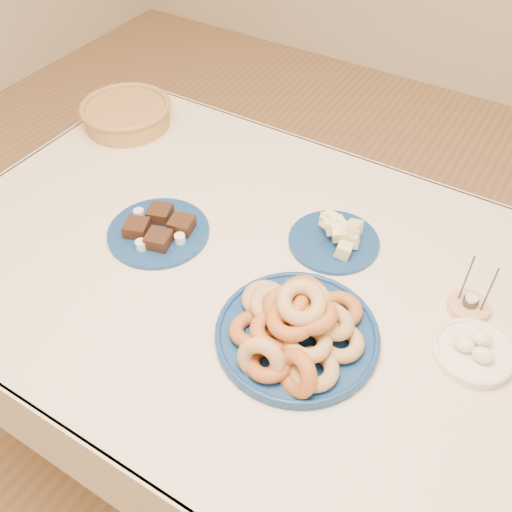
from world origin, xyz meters
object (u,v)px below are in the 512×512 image
(dining_table, at_px, (266,301))
(brownie_plate, at_px, (159,230))
(wicker_basket, at_px, (126,113))
(egg_bowl, at_px, (473,351))
(melon_plate, at_px, (336,236))
(donut_platter, at_px, (297,328))
(candle_holder, at_px, (469,306))

(dining_table, distance_m, brownie_plate, 0.33)
(dining_table, bearing_deg, wicker_basket, 155.41)
(wicker_basket, distance_m, egg_bowl, 1.24)
(egg_bowl, bearing_deg, melon_plate, 157.90)
(donut_platter, distance_m, candle_holder, 0.40)
(wicker_basket, xyz_separation_m, egg_bowl, (1.20, -0.31, -0.02))
(donut_platter, bearing_deg, dining_table, 138.11)
(dining_table, relative_size, donut_platter, 4.79)
(donut_platter, height_order, candle_holder, donut_platter)
(melon_plate, xyz_separation_m, egg_bowl, (0.39, -0.16, -0.01))
(melon_plate, distance_m, candle_holder, 0.35)
(wicker_basket, bearing_deg, candle_holder, -9.20)
(brownie_plate, relative_size, egg_bowl, 1.58)
(dining_table, relative_size, brownie_plate, 6.12)
(melon_plate, height_order, wicker_basket, melon_plate)
(melon_plate, bearing_deg, wicker_basket, 169.67)
(wicker_basket, relative_size, candle_holder, 2.10)
(donut_platter, height_order, melon_plate, donut_platter)
(wicker_basket, xyz_separation_m, candle_holder, (1.15, -0.19, -0.03))
(melon_plate, bearing_deg, brownie_plate, -152.60)
(egg_bowl, bearing_deg, brownie_plate, -176.59)
(wicker_basket, relative_size, egg_bowl, 1.83)
(dining_table, bearing_deg, candle_holder, 17.26)
(dining_table, relative_size, egg_bowl, 9.70)
(melon_plate, relative_size, wicker_basket, 0.74)
(candle_holder, bearing_deg, melon_plate, 173.45)
(candle_holder, distance_m, egg_bowl, 0.13)
(wicker_basket, height_order, candle_holder, candle_holder)
(donut_platter, xyz_separation_m, brownie_plate, (-0.46, 0.11, -0.03))
(brownie_plate, relative_size, wicker_basket, 0.87)
(dining_table, distance_m, donut_platter, 0.26)
(melon_plate, xyz_separation_m, brownie_plate, (-0.40, -0.21, -0.01))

